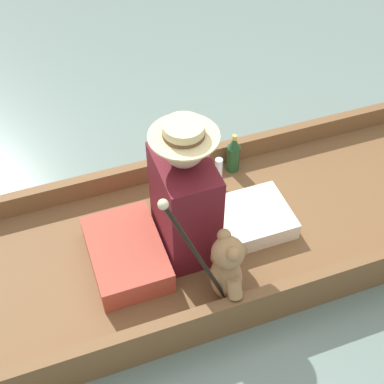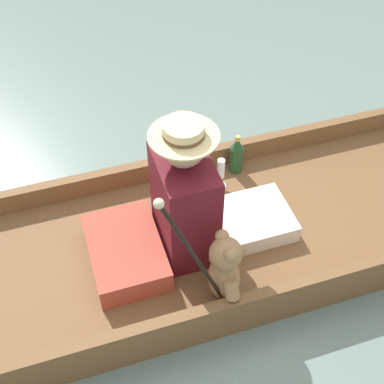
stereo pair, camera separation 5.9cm
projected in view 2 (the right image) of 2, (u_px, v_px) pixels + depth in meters
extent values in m
plane|color=slate|center=(220.00, 245.00, 3.14)|extent=(16.00, 16.00, 0.00)
cube|color=brown|center=(221.00, 238.00, 3.09)|extent=(1.12, 3.28, 0.13)
cube|color=brown|center=(192.00, 161.00, 3.34)|extent=(0.06, 3.28, 0.14)
cube|color=brown|center=(258.00, 301.00, 2.65)|extent=(0.06, 3.28, 0.14)
cube|color=#B24738|center=(126.00, 252.00, 2.85)|extent=(0.54, 0.38, 0.15)
cube|color=white|center=(248.00, 221.00, 3.02)|extent=(0.37, 0.48, 0.11)
cube|color=#5B141E|center=(185.00, 206.00, 2.76)|extent=(0.41, 0.26, 0.62)
cube|color=beige|center=(210.00, 194.00, 2.75)|extent=(0.04, 0.01, 0.34)
cube|color=white|center=(203.00, 175.00, 2.80)|extent=(0.02, 0.01, 0.37)
cube|color=white|center=(217.00, 206.00, 2.66)|extent=(0.02, 0.01, 0.37)
sphere|color=tan|center=(184.00, 147.00, 2.46)|extent=(0.20, 0.20, 0.20)
cylinder|color=beige|center=(184.00, 136.00, 2.41)|extent=(0.33, 0.33, 0.01)
cylinder|color=beige|center=(184.00, 130.00, 2.39)|extent=(0.19, 0.19, 0.06)
cylinder|color=brown|center=(184.00, 133.00, 2.40)|extent=(0.20, 0.20, 0.02)
ellipsoid|color=#9E754C|center=(224.00, 278.00, 2.66)|extent=(0.19, 0.16, 0.28)
sphere|color=#9E754C|center=(226.00, 253.00, 2.51)|extent=(0.16, 0.16, 0.16)
sphere|color=olive|center=(239.00, 251.00, 2.53)|extent=(0.06, 0.06, 0.06)
sphere|color=#9E754C|center=(222.00, 236.00, 2.50)|extent=(0.07, 0.07, 0.07)
sphere|color=#9E754C|center=(231.00, 255.00, 2.43)|extent=(0.07, 0.07, 0.07)
cylinder|color=#9E754C|center=(217.00, 257.00, 2.69)|extent=(0.11, 0.07, 0.12)
cylinder|color=#9E754C|center=(232.00, 289.00, 2.56)|extent=(0.11, 0.07, 0.12)
sphere|color=#9E754C|center=(227.00, 280.00, 2.77)|extent=(0.08, 0.08, 0.08)
sphere|color=#9E754C|center=(234.00, 296.00, 2.71)|extent=(0.08, 0.08, 0.08)
cylinder|color=silver|center=(220.00, 186.00, 3.28)|extent=(0.08, 0.08, 0.01)
cylinder|color=silver|center=(220.00, 181.00, 3.25)|extent=(0.01, 0.01, 0.08)
cylinder|color=silver|center=(221.00, 169.00, 3.18)|extent=(0.05, 0.05, 0.14)
cylinder|color=black|center=(198.00, 262.00, 2.36)|extent=(0.02, 0.34, 0.88)
sphere|color=beige|center=(159.00, 204.00, 2.01)|extent=(0.04, 0.04, 0.04)
cylinder|color=#1E4723|center=(236.00, 159.00, 3.32)|extent=(0.08, 0.08, 0.18)
cone|color=#1E4723|center=(237.00, 143.00, 3.22)|extent=(0.07, 0.07, 0.08)
cylinder|color=gold|center=(238.00, 138.00, 3.19)|extent=(0.03, 0.03, 0.03)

